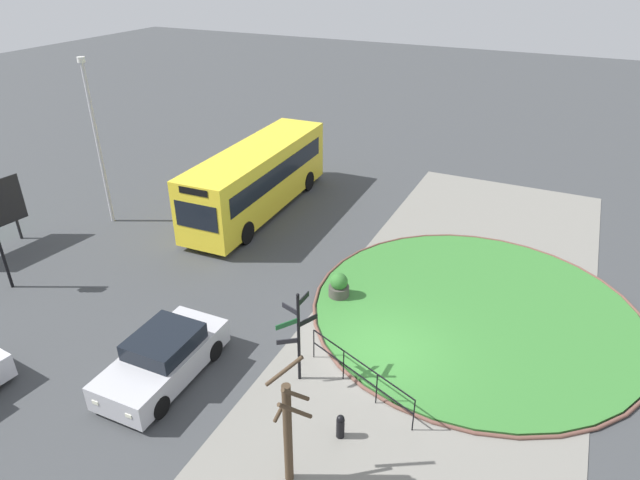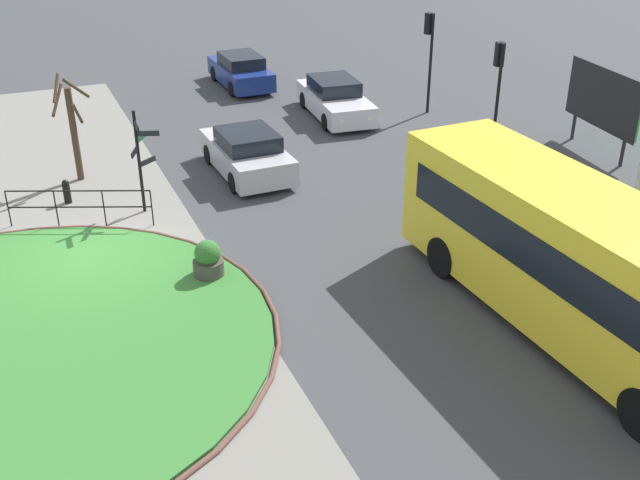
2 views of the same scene
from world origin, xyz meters
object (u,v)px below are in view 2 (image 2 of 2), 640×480
object	(u,v)px
signpost_directional	(140,154)
bus_yellow	(578,262)
car_far_lane	(241,71)
car_near_lane	(335,99)
planter_near_signpost	(208,261)
street_tree_bare	(73,127)
car_trailing	(247,153)
bollard_foreground	(67,191)
traffic_light_far	(498,72)
traffic_light_near	(429,41)
billboard_left	(603,100)

from	to	relation	value
signpost_directional	bus_yellow	world-z (taller)	bus_yellow
bus_yellow	car_far_lane	distance (m)	20.82
car_near_lane	planter_near_signpost	world-z (taller)	car_near_lane
signpost_directional	street_tree_bare	bearing A→B (deg)	-155.89
car_trailing	planter_near_signpost	distance (m)	6.67
bollard_foreground	street_tree_bare	bearing A→B (deg)	161.09
car_near_lane	planter_near_signpost	bearing A→B (deg)	-32.30
car_far_lane	traffic_light_far	xyz separation A→B (m)	(10.82, 5.50, 2.01)
signpost_directional	traffic_light_far	xyz separation A→B (m)	(-0.38, 11.97, 0.94)
car_far_lane	car_trailing	distance (m)	10.02
bus_yellow	planter_near_signpost	world-z (taller)	bus_yellow
traffic_light_near	planter_near_signpost	world-z (taller)	traffic_light_near
car_trailing	traffic_light_near	distance (m)	9.32
car_far_lane	signpost_directional	bearing A→B (deg)	149.70
bus_yellow	billboard_left	size ratio (longest dim) A/B	2.67
bus_yellow	planter_near_signpost	distance (m)	8.41
traffic_light_near	street_tree_bare	world-z (taller)	traffic_light_near
car_far_lane	planter_near_signpost	world-z (taller)	car_far_lane
car_near_lane	billboard_left	size ratio (longest dim) A/B	1.26
signpost_directional	bollard_foreground	world-z (taller)	signpost_directional
car_near_lane	bus_yellow	bearing A→B (deg)	0.28
bus_yellow	traffic_light_far	size ratio (longest dim) A/B	2.73
car_far_lane	car_trailing	size ratio (longest dim) A/B	1.02
planter_near_signpost	bus_yellow	bearing A→B (deg)	51.06
car_near_lane	car_far_lane	world-z (taller)	car_near_lane
bollard_foreground	planter_near_signpost	world-z (taller)	planter_near_signpost
car_near_lane	traffic_light_near	size ratio (longest dim) A/B	1.25
street_tree_bare	car_trailing	bearing A→B (deg)	72.65
car_trailing	street_tree_bare	bearing A→B (deg)	71.69
bus_yellow	traffic_light_near	size ratio (longest dim) A/B	2.64
signpost_directional	bus_yellow	bearing A→B (deg)	36.46
car_near_lane	street_tree_bare	distance (m)	10.33
car_far_lane	street_tree_bare	xyz separation A→B (m)	(8.03, -7.89, 1.06)
car_far_lane	car_trailing	bearing A→B (deg)	162.95
street_tree_bare	traffic_light_near	bearing A→B (deg)	97.53
signpost_directional	planter_near_signpost	size ratio (longest dim) A/B	3.01
car_far_lane	car_trailing	xyz separation A→B (m)	(9.59, -2.89, 0.01)
traffic_light_far	billboard_left	bearing A→B (deg)	-106.22
bollard_foreground	billboard_left	world-z (taller)	billboard_left
bollard_foreground	car_near_lane	bearing A→B (deg)	112.32
car_far_lane	street_tree_bare	bearing A→B (deg)	135.24
bus_yellow	car_near_lane	xyz separation A→B (m)	(-15.39, 1.43, -1.00)
bus_yellow	car_far_lane	size ratio (longest dim) A/B	2.34
bollard_foreground	bus_yellow	bearing A→B (deg)	39.34
car_trailing	planter_near_signpost	xyz separation A→B (m)	(5.97, -2.97, -0.22)
bollard_foreground	traffic_light_far	xyz separation A→B (m)	(1.11, 13.96, 2.31)
signpost_directional	billboard_left	size ratio (longest dim) A/B	0.80
traffic_light_far	planter_near_signpost	world-z (taller)	traffic_light_far
traffic_light_near	car_trailing	bearing A→B (deg)	99.03
bollard_foreground	traffic_light_far	world-z (taller)	traffic_light_far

